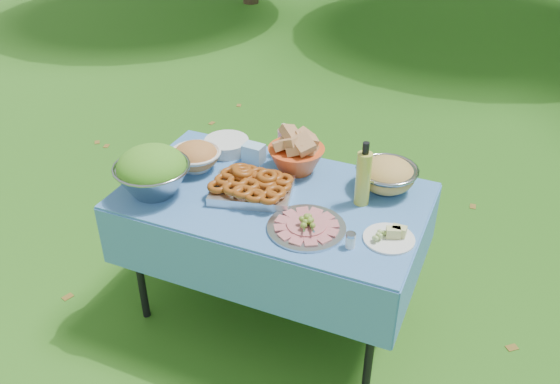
# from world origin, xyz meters

# --- Properties ---
(ground) EXTENTS (80.00, 80.00, 0.00)m
(ground) POSITION_xyz_m (0.00, 0.00, 0.00)
(ground) COLOR #103B0A
(ground) RESTS_ON ground
(picnic_table) EXTENTS (1.46, 0.86, 0.76)m
(picnic_table) POSITION_xyz_m (0.00, 0.00, 0.38)
(picnic_table) COLOR #7DB5F0
(picnic_table) RESTS_ON ground
(salad_bowl) EXTENTS (0.44, 0.44, 0.24)m
(salad_bowl) POSITION_xyz_m (-0.54, -0.21, 0.88)
(salad_bowl) COLOR #94989C
(salad_bowl) RESTS_ON picnic_table
(pasta_bowl_white) EXTENTS (0.31, 0.31, 0.14)m
(pasta_bowl_white) POSITION_xyz_m (-0.47, 0.07, 0.83)
(pasta_bowl_white) COLOR silver
(pasta_bowl_white) RESTS_ON picnic_table
(plate_stack) EXTENTS (0.30, 0.30, 0.07)m
(plate_stack) POSITION_xyz_m (-0.41, 0.30, 0.80)
(plate_stack) COLOR silver
(plate_stack) RESTS_ON picnic_table
(wipes_box) EXTENTS (0.11, 0.09, 0.10)m
(wipes_box) POSITION_xyz_m (-0.22, 0.25, 0.81)
(wipes_box) COLOR #9AD1F6
(wipes_box) RESTS_ON picnic_table
(sanitizer_bottle) EXTENTS (0.08, 0.08, 0.18)m
(sanitizer_bottle) POSITION_xyz_m (-0.11, 0.39, 0.85)
(sanitizer_bottle) COLOR pink
(sanitizer_bottle) RESTS_ON picnic_table
(bread_bowl) EXTENTS (0.37, 0.37, 0.19)m
(bread_bowl) POSITION_xyz_m (0.01, 0.26, 0.86)
(bread_bowl) COLOR #E04E1D
(bread_bowl) RESTS_ON picnic_table
(pasta_bowl_steel) EXTENTS (0.31, 0.31, 0.16)m
(pasta_bowl_steel) POSITION_xyz_m (0.49, 0.27, 0.84)
(pasta_bowl_steel) COLOR #94989C
(pasta_bowl_steel) RESTS_ON picnic_table
(fried_tray) EXTENTS (0.44, 0.36, 0.09)m
(fried_tray) POSITION_xyz_m (-0.09, -0.04, 0.81)
(fried_tray) COLOR silver
(fried_tray) RESTS_ON picnic_table
(charcuterie_platter) EXTENTS (0.46, 0.46, 0.08)m
(charcuterie_platter) POSITION_xyz_m (0.25, -0.19, 0.80)
(charcuterie_platter) COLOR #ADAFB4
(charcuterie_platter) RESTS_ON picnic_table
(oil_bottle) EXTENTS (0.09, 0.09, 0.32)m
(oil_bottle) POSITION_xyz_m (0.41, 0.10, 0.92)
(oil_bottle) COLOR gold
(oil_bottle) RESTS_ON picnic_table
(cheese_plate) EXTENTS (0.28, 0.28, 0.06)m
(cheese_plate) POSITION_xyz_m (0.61, -0.13, 0.79)
(cheese_plate) COLOR silver
(cheese_plate) RESTS_ON picnic_table
(shaker) EXTENTS (0.05, 0.05, 0.07)m
(shaker) POSITION_xyz_m (0.47, -0.24, 0.80)
(shaker) COLOR white
(shaker) RESTS_ON picnic_table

